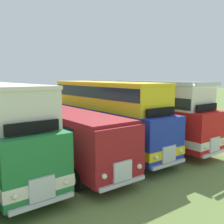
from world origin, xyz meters
TOP-DOWN VIEW (x-y plane):
  - ground_plane at (0.00, 0.00)m, footprint 200.00×200.00m
  - bus_fourth_in_row at (1.65, -0.31)m, footprint 2.65×10.82m
  - bus_fifth_in_row at (4.94, -0.17)m, footprint 2.74×10.22m
  - bus_sixth_in_row at (8.23, -0.24)m, footprint 2.69×10.76m

SIDE VIEW (x-z plane):
  - ground_plane at x=0.00m, z-range 0.00..0.00m
  - bus_fourth_in_row at x=1.65m, z-range 0.26..3.25m
  - bus_sixth_in_row at x=8.23m, z-range 0.10..4.62m
  - bus_fifth_in_row at x=4.94m, z-range 0.22..4.71m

